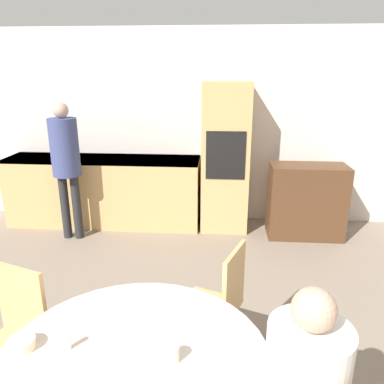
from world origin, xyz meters
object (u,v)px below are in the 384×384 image
oven_unit (225,158)px  chair_far_left (14,334)px  chair_far_right (221,301)px  person_standing (66,157)px  bowl_near (22,344)px  sideboard (306,201)px  cup (171,354)px

oven_unit → chair_far_left: oven_unit is taller
chair_far_right → person_standing: person_standing is taller
oven_unit → person_standing: (-1.93, -0.52, 0.10)m
bowl_near → sideboard: bearing=56.4°
bowl_near → cup: bearing=-2.2°
person_standing → sideboard: bearing=5.4°
cup → person_standing: bearing=120.0°
oven_unit → bowl_near: 3.51m
sideboard → person_standing: size_ratio=0.55×
oven_unit → chair_far_left: bearing=-113.7°
oven_unit → chair_far_right: oven_unit is taller
sideboard → chair_far_right: bearing=-115.1°
chair_far_left → chair_far_right: bearing=38.4°
oven_unit → chair_far_right: size_ratio=2.07×
oven_unit → cup: oven_unit is taller
oven_unit → bowl_near: bearing=-107.1°
oven_unit → chair_far_left: (-1.31, -2.98, -0.45)m
chair_far_right → chair_far_left: bearing=-49.9°
oven_unit → chair_far_left: size_ratio=2.07×
chair_far_left → bowl_near: size_ratio=6.82×
chair_far_right → cup: bearing=5.3°
sideboard → bowl_near: 3.76m
chair_far_right → person_standing: (-1.89, 2.03, 0.54)m
chair_far_right → person_standing: 2.83m
person_standing → bowl_near: 2.99m
sideboard → chair_far_left: (-2.35, -2.75, 0.05)m
chair_far_left → person_standing: person_standing is taller
sideboard → chair_far_right: (-1.08, -2.31, 0.05)m
chair_far_left → person_standing: 2.60m
oven_unit → bowl_near: size_ratio=14.11×
oven_unit → sideboard: size_ratio=2.04×
person_standing → chair_far_left: bearing=-75.9°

